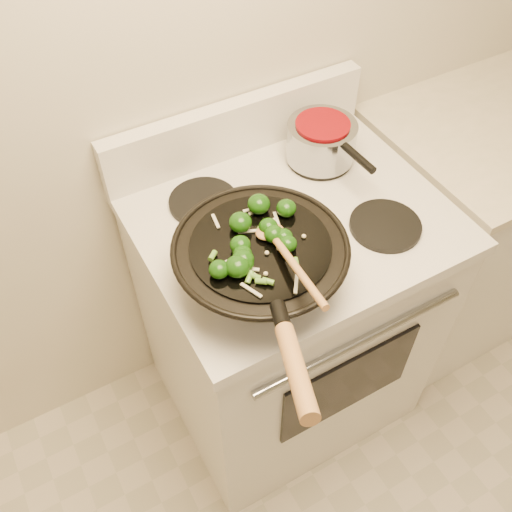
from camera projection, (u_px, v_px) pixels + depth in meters
stove at (285, 315)px, 1.80m from camera, size 0.78×0.67×1.08m
counter_unit at (480, 219)px, 2.10m from camera, size 0.87×0.62×0.91m
wok at (261, 262)px, 1.25m from camera, size 0.39×0.62×0.23m
stirfry at (254, 239)px, 1.20m from camera, size 0.25×0.28×0.05m
wooden_spoon at (284, 251)px, 1.17m from camera, size 0.08×0.29×0.07m
saucepan at (322, 141)px, 1.55m from camera, size 0.19×0.31×0.11m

